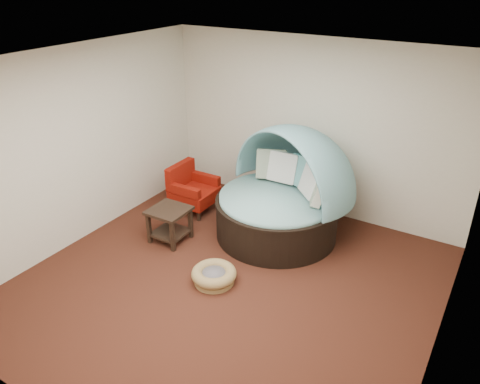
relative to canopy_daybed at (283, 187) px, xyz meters
The scene contains 10 objects.
floor 1.69m from the canopy_daybed, 90.24° to the right, with size 5.00×5.00×0.00m, color #4D2116.
wall_back 1.17m from the canopy_daybed, 90.36° to the left, with size 5.00×5.00×0.00m, color beige.
wall_front 4.05m from the canopy_daybed, 90.09° to the right, with size 5.00×5.00×0.00m, color beige.
wall_left 2.99m from the canopy_daybed, 149.03° to the right, with size 5.00×5.00×0.00m, color beige.
wall_right 2.98m from the canopy_daybed, 31.09° to the right, with size 5.00×5.00×0.00m, color beige.
ceiling 2.52m from the canopy_daybed, 90.24° to the right, with size 5.00×5.00×0.00m, color white.
canopy_daybed is the anchor object (origin of this frame).
pet_basket 1.72m from the canopy_daybed, 96.63° to the right, with size 0.71×0.71×0.21m.
red_armchair 1.69m from the canopy_daybed, behind, with size 0.68×0.68×0.78m.
side_table 1.75m from the canopy_daybed, 141.29° to the right, with size 0.55×0.55×0.52m.
Camera 1 is at (2.69, -4.12, 3.75)m, focal length 35.00 mm.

